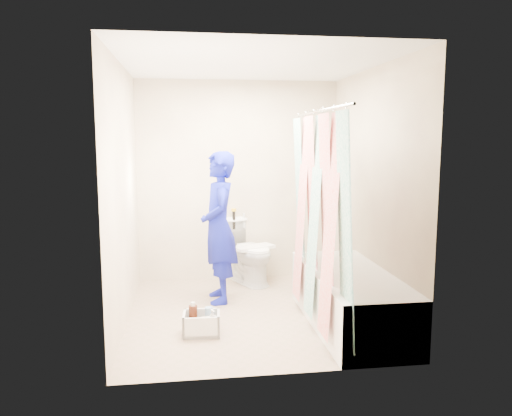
{
  "coord_description": "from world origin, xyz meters",
  "views": [
    {
      "loc": [
        -0.62,
        -4.69,
        1.72
      ],
      "look_at": [
        0.09,
        0.38,
        1.0
      ],
      "focal_mm": 35.0,
      "sensor_mm": 36.0,
      "label": 1
    }
  ],
  "objects": [
    {
      "name": "tank_internals",
      "position": [
        -0.03,
        1.25,
        0.76
      ],
      "size": [
        0.18,
        0.11,
        0.25
      ],
      "color": "black",
      "rests_on": "toilet"
    },
    {
      "name": "wall_back",
      "position": [
        0.0,
        1.3,
        1.2
      ],
      "size": [
        2.4,
        0.02,
        2.4
      ],
      "primitive_type": "cube",
      "color": "beige",
      "rests_on": "ground"
    },
    {
      "name": "wall_front",
      "position": [
        0.0,
        -1.3,
        1.2
      ],
      "size": [
        2.4,
        0.02,
        2.4
      ],
      "primitive_type": "cube",
      "color": "beige",
      "rests_on": "ground"
    },
    {
      "name": "shower_curtain",
      "position": [
        0.52,
        -0.43,
        1.02
      ],
      "size": [
        0.06,
        1.75,
        1.8
      ],
      "primitive_type": "cube",
      "color": "white",
      "rests_on": "curtain_rod"
    },
    {
      "name": "curtain_rod",
      "position": [
        0.52,
        -0.43,
        1.95
      ],
      "size": [
        0.02,
        1.9,
        0.02
      ],
      "primitive_type": "cylinder",
      "rotation": [
        1.57,
        0.0,
        0.0
      ],
      "color": "silver",
      "rests_on": "wall_back"
    },
    {
      "name": "bathtub",
      "position": [
        0.85,
        -0.43,
        0.27
      ],
      "size": [
        0.7,
        1.75,
        0.5
      ],
      "color": "white",
      "rests_on": "ground"
    },
    {
      "name": "ceiling",
      "position": [
        0.0,
        0.0,
        2.4
      ],
      "size": [
        2.4,
        2.6,
        0.02
      ],
      "primitive_type": "cube",
      "color": "silver",
      "rests_on": "wall_back"
    },
    {
      "name": "wall_right",
      "position": [
        1.2,
        0.0,
        1.2
      ],
      "size": [
        0.02,
        2.6,
        2.4
      ],
      "primitive_type": "cube",
      "color": "beige",
      "rests_on": "ground"
    },
    {
      "name": "plumber",
      "position": [
        -0.29,
        0.45,
        0.79
      ],
      "size": [
        0.42,
        0.6,
        1.58
      ],
      "primitive_type": "imported",
      "rotation": [
        0.0,
        0.0,
        -1.5
      ],
      "color": "#103AA6",
      "rests_on": "ground"
    },
    {
      "name": "floor",
      "position": [
        0.0,
        0.0,
        0.0
      ],
      "size": [
        2.6,
        2.6,
        0.0
      ],
      "primitive_type": "plane",
      "color": "gray",
      "rests_on": "ground"
    },
    {
      "name": "tank_lid",
      "position": [
        0.15,
        0.97,
        0.45
      ],
      "size": [
        0.51,
        0.38,
        0.04
      ],
      "primitive_type": "cube",
      "rotation": [
        0.0,
        0.0,
        0.43
      ],
      "color": "white",
      "rests_on": "toilet"
    },
    {
      "name": "cleaning_caddy",
      "position": [
        -0.5,
        -0.46,
        0.09
      ],
      "size": [
        0.34,
        0.28,
        0.25
      ],
      "rotation": [
        0.0,
        0.0,
        -0.07
      ],
      "color": "silver",
      "rests_on": "ground"
    },
    {
      "name": "wall_left",
      "position": [
        -1.2,
        0.0,
        1.2
      ],
      "size": [
        0.02,
        2.6,
        2.4
      ],
      "primitive_type": "cube",
      "color": "beige",
      "rests_on": "ground"
    },
    {
      "name": "toilet",
      "position": [
        0.1,
        1.08,
        0.38
      ],
      "size": [
        0.71,
        0.86,
        0.77
      ],
      "primitive_type": "imported",
      "rotation": [
        0.0,
        0.0,
        0.43
      ],
      "color": "silver",
      "rests_on": "ground"
    }
  ]
}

